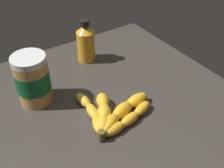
{
  "coord_description": "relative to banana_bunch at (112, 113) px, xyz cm",
  "views": [
    {
      "loc": [
        -49.48,
        34.47,
        55.67
      ],
      "look_at": [
        3.38,
        -0.09,
        5.61
      ],
      "focal_mm": 43.18,
      "sensor_mm": 36.0,
      "label": 1
    }
  ],
  "objects": [
    {
      "name": "honey_bottle",
      "position": [
        30.74,
        -8.68,
        5.53
      ],
      "size": [
        6.45,
        6.45,
        15.83
      ],
      "color": "orange",
      "rests_on": "ground_plane"
    },
    {
      "name": "ground_plane",
      "position": [
        3.68,
        -4.4,
        -4.14
      ],
      "size": [
        84.05,
        74.98,
        4.86
      ],
      "primitive_type": "cube",
      "color": "#38332D"
    },
    {
      "name": "peanut_butter_jar",
      "position": [
        19.15,
        15.34,
        6.1
      ],
      "size": [
        10.07,
        10.07,
        15.75
      ],
      "color": "#BF8442",
      "rests_on": "ground_plane"
    },
    {
      "name": "banana_bunch",
      "position": [
        0.0,
        0.0,
        0.0
      ],
      "size": [
        19.98,
        21.27,
        3.8
      ],
      "color": "gold",
      "rests_on": "ground_plane"
    }
  ]
}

